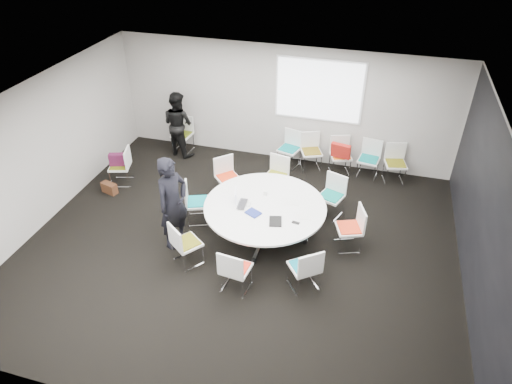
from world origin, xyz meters
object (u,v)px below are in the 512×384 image
(chair_ring_e, at_px, (197,209))
(person_back, at_px, (178,124))
(chair_ring_g, at_px, (236,276))
(brown_bag, at_px, (109,188))
(chair_ring_b, at_px, (330,203))
(chair_back_d, at_px, (368,166))
(chair_ring_c, at_px, (276,183))
(person_main, at_px, (173,203))
(maroon_bag, at_px, (119,159))
(chair_back_e, at_px, (394,170))
(chair_ring_d, at_px, (228,184))
(chair_ring_a, at_px, (349,235))
(chair_ring_h, at_px, (304,275))
(chair_back_a, at_px, (289,155))
(chair_person_back, at_px, (183,140))
(chair_ring_f, at_px, (187,251))
(cup, at_px, (265,193))
(chair_spare_left, at_px, (122,173))
(conference_table, at_px, (265,213))
(chair_back_c, at_px, (340,162))
(laptop, at_px, (245,205))
(chair_back_b, at_px, (311,158))

(chair_ring_e, bearing_deg, person_back, -170.32)
(chair_ring_g, distance_m, brown_bag, 4.10)
(chair_ring_b, bearing_deg, chair_back_d, -89.90)
(chair_ring_c, xyz_separation_m, person_main, (-1.41, -2.11, 0.64))
(chair_ring_b, xyz_separation_m, maroon_bag, (-4.74, -0.11, 0.34))
(chair_ring_g, bearing_deg, chair_ring_c, 97.29)
(chair_back_e, bearing_deg, person_back, -11.59)
(chair_ring_e, bearing_deg, maroon_bag, -131.60)
(chair_ring_d, distance_m, brown_bag, 2.64)
(person_back, bearing_deg, chair_ring_a, 169.66)
(chair_back_d, bearing_deg, chair_ring_b, 78.56)
(chair_ring_c, xyz_separation_m, chair_ring_h, (1.13, -2.60, 0.00))
(chair_back_a, xyz_separation_m, chair_person_back, (-2.76, 0.01, 0.00))
(chair_ring_b, height_order, chair_ring_f, same)
(chair_ring_f, height_order, cup, chair_ring_f)
(chair_back_e, distance_m, cup, 3.44)
(chair_ring_e, relative_size, chair_ring_h, 1.00)
(chair_ring_f, distance_m, person_back, 4.12)
(chair_ring_f, xyz_separation_m, chair_ring_h, (2.13, -0.02, 0.00))
(chair_ring_h, bearing_deg, chair_ring_e, 115.73)
(person_back, xyz_separation_m, cup, (2.81, -2.24, -0.04))
(chair_spare_left, bearing_deg, chair_ring_b, -104.94)
(conference_table, relative_size, chair_ring_a, 2.61)
(conference_table, xyz_separation_m, chair_ring_g, (-0.11, -1.48, -0.27))
(chair_ring_b, height_order, chair_back_c, same)
(brown_bag, bearing_deg, chair_back_d, 22.56)
(chair_back_d, height_order, chair_person_back, same)
(chair_ring_a, xyz_separation_m, chair_back_d, (0.15, 2.65, 0.00))
(conference_table, distance_m, chair_back_a, 2.76)
(chair_back_a, xyz_separation_m, chair_back_e, (2.46, -0.01, 0.00))
(chair_ring_e, relative_size, chair_back_e, 1.00)
(chair_ring_b, bearing_deg, chair_ring_a, 136.83)
(chair_back_a, height_order, chair_back_e, same)
(cup, xyz_separation_m, brown_bag, (-3.61, 0.16, -0.66))
(person_main, bearing_deg, chair_ring_h, -78.83)
(chair_ring_a, relative_size, laptop, 2.47)
(chair_ring_a, xyz_separation_m, cup, (-1.67, 0.23, 0.50))
(chair_back_a, distance_m, maroon_bag, 3.94)
(chair_back_a, distance_m, cup, 2.45)
(chair_ring_f, xyz_separation_m, chair_person_back, (-1.74, 3.86, 0.00))
(chair_ring_e, relative_size, person_main, 0.48)
(chair_person_back, height_order, brown_bag, chair_person_back)
(chair_ring_c, distance_m, chair_ring_d, 1.04)
(chair_ring_a, height_order, chair_person_back, same)
(person_back, bearing_deg, chair_ring_g, 143.02)
(chair_back_c, bearing_deg, person_back, -17.09)
(cup, bearing_deg, maroon_bag, 170.44)
(chair_ring_c, xyz_separation_m, chair_back_e, (2.48, 1.26, 0.00))
(chair_back_a, bearing_deg, chair_person_back, 15.71)
(chair_ring_e, relative_size, chair_back_b, 1.00)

